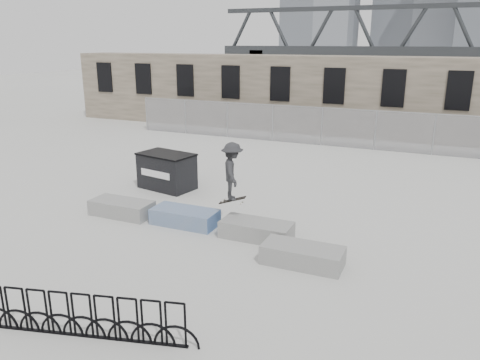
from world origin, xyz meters
name	(u,v)px	position (x,y,z in m)	size (l,w,h in m)	color
ground	(218,228)	(0.00, 0.00, 0.00)	(120.00, 120.00, 0.00)	beige
stone_wall	(338,95)	(0.00, 16.24, 2.26)	(36.00, 2.58, 4.50)	#685C4C
chainlink_fence	(322,126)	(0.00, 12.50, 1.04)	(22.06, 0.06, 2.02)	gray
planter_far_left	(122,207)	(-3.26, -0.26, 0.26)	(2.00, 0.90, 0.48)	gray
planter_center_left	(185,216)	(-1.03, -0.14, 0.26)	(2.00, 0.90, 0.48)	#315694
planter_center_right	(257,229)	(1.33, -0.22, 0.26)	(2.00, 0.90, 0.48)	gray
planter_offset	(303,254)	(2.98, -1.27, 0.26)	(2.00, 0.90, 0.48)	gray
dumpster	(167,171)	(-3.45, 2.76, 0.68)	(2.24, 1.61, 1.35)	black
bike_rack	(82,316)	(0.05, -5.79, 0.44)	(4.37, 1.13, 0.90)	black
skateboarder	(232,171)	(0.56, -0.15, 1.85)	(1.05, 1.22, 1.80)	#2A2A2D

